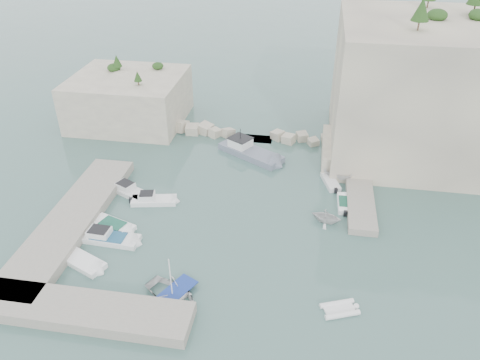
% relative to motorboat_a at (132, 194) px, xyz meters
% --- Properties ---
extents(ground, '(400.00, 400.00, 0.00)m').
position_rel_motorboat_a_xyz_m(ground, '(12.80, -5.52, 0.00)').
color(ground, '#446660').
rests_on(ground, ground).
extents(cliff_east, '(26.00, 22.00, 17.00)m').
position_rel_motorboat_a_xyz_m(cliff_east, '(35.80, 17.48, 8.50)').
color(cliff_east, beige).
rests_on(cliff_east, ground).
extents(cliff_terrace, '(8.00, 10.00, 2.50)m').
position_rel_motorboat_a_xyz_m(cliff_terrace, '(25.80, 12.48, 1.25)').
color(cliff_terrace, beige).
rests_on(cliff_terrace, ground).
extents(outcrop_west, '(16.00, 14.00, 7.00)m').
position_rel_motorboat_a_xyz_m(outcrop_west, '(-7.20, 19.48, 3.50)').
color(outcrop_west, beige).
rests_on(outcrop_west, ground).
extents(quay_west, '(5.00, 24.00, 1.10)m').
position_rel_motorboat_a_xyz_m(quay_west, '(-4.20, -6.52, 0.55)').
color(quay_west, '#9E9689').
rests_on(quay_west, ground).
extents(quay_south, '(18.00, 4.00, 1.10)m').
position_rel_motorboat_a_xyz_m(quay_south, '(2.80, -18.02, 0.55)').
color(quay_south, '#9E9689').
rests_on(quay_south, ground).
extents(ledge_east, '(3.00, 16.00, 0.80)m').
position_rel_motorboat_a_xyz_m(ledge_east, '(26.30, 4.48, 0.40)').
color(ledge_east, '#9E9689').
rests_on(ledge_east, ground).
extents(breakwater, '(28.00, 3.00, 1.40)m').
position_rel_motorboat_a_xyz_m(breakwater, '(11.80, 16.48, 0.70)').
color(breakwater, beige).
rests_on(breakwater, ground).
extents(motorboat_a, '(6.57, 4.43, 1.40)m').
position_rel_motorboat_a_xyz_m(motorboat_a, '(0.00, 0.00, 0.00)').
color(motorboat_a, silver).
rests_on(motorboat_a, ground).
extents(motorboat_b, '(5.81, 2.86, 1.40)m').
position_rel_motorboat_a_xyz_m(motorboat_b, '(3.15, -1.17, 0.00)').
color(motorboat_b, white).
rests_on(motorboat_b, ground).
extents(motorboat_c, '(5.62, 3.57, 0.70)m').
position_rel_motorboat_a_xyz_m(motorboat_c, '(0.33, -6.30, 0.00)').
color(motorboat_c, white).
rests_on(motorboat_c, ground).
extents(motorboat_d, '(7.04, 2.39, 1.40)m').
position_rel_motorboat_a_xyz_m(motorboat_d, '(0.75, -8.40, 0.00)').
color(motorboat_d, white).
rests_on(motorboat_d, ground).
extents(motorboat_e, '(5.13, 3.70, 0.70)m').
position_rel_motorboat_a_xyz_m(motorboat_e, '(-0.14, -12.19, 0.00)').
color(motorboat_e, white).
rests_on(motorboat_e, ground).
extents(rowboat, '(6.56, 5.89, 1.12)m').
position_rel_motorboat_a_xyz_m(rowboat, '(9.35, -14.93, 0.00)').
color(rowboat, silver).
rests_on(rowboat, ground).
extents(inflatable_dinghy, '(3.70, 2.73, 0.44)m').
position_rel_motorboat_a_xyz_m(inflatable_dinghy, '(23.75, -14.02, 0.00)').
color(inflatable_dinghy, white).
rests_on(inflatable_dinghy, ground).
extents(tender_east_a, '(3.76, 3.44, 1.68)m').
position_rel_motorboat_a_xyz_m(tender_east_a, '(22.50, -1.65, 0.00)').
color(tender_east_a, silver).
rests_on(tender_east_a, ground).
extents(tender_east_b, '(1.57, 4.27, 0.70)m').
position_rel_motorboat_a_xyz_m(tender_east_b, '(24.50, 1.75, 0.00)').
color(tender_east_b, white).
rests_on(tender_east_b, ground).
extents(tender_east_c, '(2.67, 4.59, 0.70)m').
position_rel_motorboat_a_xyz_m(tender_east_c, '(22.96, 6.12, 0.00)').
color(tender_east_c, silver).
rests_on(tender_east_c, ground).
extents(tender_east_d, '(4.35, 3.35, 1.59)m').
position_rel_motorboat_a_xyz_m(tender_east_d, '(23.65, 7.35, 0.00)').
color(tender_east_d, silver).
rests_on(tender_east_d, ground).
extents(work_boat, '(10.18, 7.77, 2.20)m').
position_rel_motorboat_a_xyz_m(work_boat, '(12.46, 11.43, 0.00)').
color(work_boat, slate).
rests_on(work_boat, ground).
extents(rowboat_mast, '(0.10, 0.10, 4.20)m').
position_rel_motorboat_a_xyz_m(rowboat_mast, '(9.35, -14.93, 2.66)').
color(rowboat_mast, white).
rests_on(rowboat_mast, rowboat).
extents(vegetation, '(53.48, 13.88, 13.40)m').
position_rel_motorboat_a_xyz_m(vegetation, '(30.63, 18.88, 17.93)').
color(vegetation, '#1E4219').
rests_on(vegetation, ground).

